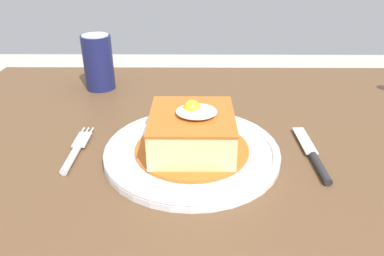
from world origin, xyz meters
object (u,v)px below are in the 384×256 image
knife (315,159)px  soda_can (98,62)px  main_plate (192,151)px  fork (75,152)px

knife → soda_can: soda_can is taller
knife → soda_can: size_ratio=1.33×
main_plate → knife: main_plate is taller
main_plate → soda_can: soda_can is taller
fork → soda_can: (-0.03, 0.30, 0.06)m
knife → fork: bearing=177.0°
fork → knife: bearing=-3.0°
main_plate → fork: 0.19m
soda_can → main_plate: bearing=-54.1°
fork → soda_can: bearing=94.9°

